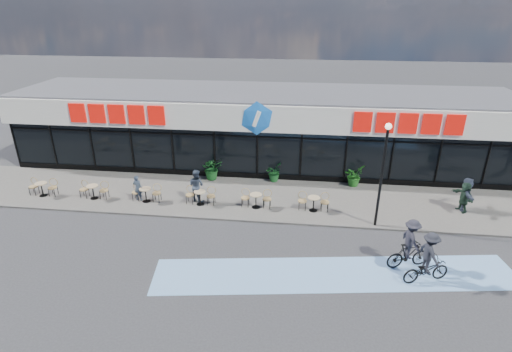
{
  "coord_description": "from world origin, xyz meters",
  "views": [
    {
      "loc": [
        2.43,
        -14.36,
        9.7
      ],
      "look_at": [
        0.33,
        3.5,
        1.78
      ],
      "focal_mm": 28.0,
      "sensor_mm": 36.0,
      "label": 1
    }
  ],
  "objects_px": {
    "potted_plant_left": "(212,168)",
    "cyclist_a": "(410,247)",
    "potted_plant_right": "(354,176)",
    "lamp_post": "(383,167)",
    "bistro_set_0": "(43,187)",
    "pedestrian_a": "(464,197)",
    "pedestrian_b": "(466,194)",
    "potted_plant_mid": "(274,172)",
    "patron_right": "(196,185)",
    "patron_left": "(138,188)",
    "cyclist_b": "(428,262)"
  },
  "relations": [
    {
      "from": "lamp_post",
      "to": "potted_plant_mid",
      "type": "relative_size",
      "value": 4.68
    },
    {
      "from": "cyclist_a",
      "to": "cyclist_b",
      "type": "height_order",
      "value": "cyclist_a"
    },
    {
      "from": "potted_plant_left",
      "to": "potted_plant_mid",
      "type": "distance_m",
      "value": 3.59
    },
    {
      "from": "potted_plant_left",
      "to": "patron_left",
      "type": "height_order",
      "value": "patron_left"
    },
    {
      "from": "potted_plant_mid",
      "to": "cyclist_b",
      "type": "relative_size",
      "value": 0.5
    },
    {
      "from": "bistro_set_0",
      "to": "potted_plant_left",
      "type": "bearing_deg",
      "value": 20.2
    },
    {
      "from": "potted_plant_right",
      "to": "pedestrian_a",
      "type": "distance_m",
      "value": 5.6
    },
    {
      "from": "bistro_set_0",
      "to": "potted_plant_left",
      "type": "height_order",
      "value": "potted_plant_left"
    },
    {
      "from": "pedestrian_a",
      "to": "cyclist_b",
      "type": "height_order",
      "value": "cyclist_b"
    },
    {
      "from": "patron_right",
      "to": "pedestrian_a",
      "type": "xyz_separation_m",
      "value": [
        13.34,
        0.42,
        -0.08
      ]
    },
    {
      "from": "potted_plant_mid",
      "to": "cyclist_a",
      "type": "bearing_deg",
      "value": -51.64
    },
    {
      "from": "potted_plant_right",
      "to": "cyclist_b",
      "type": "xyz_separation_m",
      "value": [
        1.8,
        -8.15,
        0.16
      ]
    },
    {
      "from": "patron_left",
      "to": "pedestrian_a",
      "type": "xyz_separation_m",
      "value": [
        16.38,
        0.74,
        0.08
      ]
    },
    {
      "from": "pedestrian_b",
      "to": "cyclist_b",
      "type": "xyz_separation_m",
      "value": [
        -3.35,
        -5.87,
        -0.1
      ]
    },
    {
      "from": "potted_plant_right",
      "to": "patron_left",
      "type": "bearing_deg",
      "value": -164.33
    },
    {
      "from": "cyclist_b",
      "to": "pedestrian_a",
      "type": "bearing_deg",
      "value": 60.51
    },
    {
      "from": "patron_left",
      "to": "cyclist_b",
      "type": "bearing_deg",
      "value": 170.55
    },
    {
      "from": "patron_right",
      "to": "pedestrian_b",
      "type": "relative_size",
      "value": 1.01
    },
    {
      "from": "bistro_set_0",
      "to": "patron_right",
      "type": "height_order",
      "value": "patron_right"
    },
    {
      "from": "bistro_set_0",
      "to": "cyclist_a",
      "type": "height_order",
      "value": "cyclist_a"
    },
    {
      "from": "pedestrian_a",
      "to": "bistro_set_0",
      "type": "bearing_deg",
      "value": -106.34
    },
    {
      "from": "lamp_post",
      "to": "potted_plant_left",
      "type": "relative_size",
      "value": 3.72
    },
    {
      "from": "lamp_post",
      "to": "cyclist_a",
      "type": "height_order",
      "value": "lamp_post"
    },
    {
      "from": "potted_plant_left",
      "to": "cyclist_a",
      "type": "bearing_deg",
      "value": -37.57
    },
    {
      "from": "potted_plant_mid",
      "to": "cyclist_a",
      "type": "relative_size",
      "value": 0.5
    },
    {
      "from": "bistro_set_0",
      "to": "cyclist_b",
      "type": "distance_m",
      "value": 19.13
    },
    {
      "from": "bistro_set_0",
      "to": "potted_plant_mid",
      "type": "bearing_deg",
      "value": 15.19
    },
    {
      "from": "potted_plant_right",
      "to": "potted_plant_mid",
      "type": "bearing_deg",
      "value": 178.68
    },
    {
      "from": "lamp_post",
      "to": "potted_plant_left",
      "type": "height_order",
      "value": "lamp_post"
    },
    {
      "from": "bistro_set_0",
      "to": "pedestrian_a",
      "type": "height_order",
      "value": "pedestrian_a"
    },
    {
      "from": "potted_plant_right",
      "to": "pedestrian_a",
      "type": "relative_size",
      "value": 0.76
    },
    {
      "from": "potted_plant_left",
      "to": "potted_plant_mid",
      "type": "height_order",
      "value": "potted_plant_left"
    },
    {
      "from": "potted_plant_mid",
      "to": "potted_plant_left",
      "type": "bearing_deg",
      "value": -177.66
    },
    {
      "from": "bistro_set_0",
      "to": "lamp_post",
      "type": "bearing_deg",
      "value": -3.82
    },
    {
      "from": "potted_plant_right",
      "to": "patron_left",
      "type": "relative_size",
      "value": 0.85
    },
    {
      "from": "cyclist_b",
      "to": "patron_right",
      "type": "bearing_deg",
      "value": 152.39
    },
    {
      "from": "potted_plant_right",
      "to": "cyclist_a",
      "type": "height_order",
      "value": "cyclist_a"
    },
    {
      "from": "lamp_post",
      "to": "pedestrian_a",
      "type": "xyz_separation_m",
      "value": [
        4.47,
        1.9,
        -2.15
      ]
    },
    {
      "from": "pedestrian_a",
      "to": "pedestrian_b",
      "type": "height_order",
      "value": "pedestrian_b"
    },
    {
      "from": "potted_plant_right",
      "to": "cyclist_a",
      "type": "distance_m",
      "value": 7.44
    },
    {
      "from": "cyclist_a",
      "to": "potted_plant_mid",
      "type": "bearing_deg",
      "value": 128.36
    },
    {
      "from": "lamp_post",
      "to": "pedestrian_a",
      "type": "relative_size",
      "value": 3.14
    },
    {
      "from": "potted_plant_left",
      "to": "potted_plant_right",
      "type": "xyz_separation_m",
      "value": [
        8.11,
        0.04,
        -0.07
      ]
    },
    {
      "from": "potted_plant_mid",
      "to": "cyclist_a",
      "type": "distance_m",
      "value": 9.46
    },
    {
      "from": "potted_plant_left",
      "to": "cyclist_b",
      "type": "distance_m",
      "value": 12.81
    },
    {
      "from": "pedestrian_a",
      "to": "cyclist_a",
      "type": "height_order",
      "value": "cyclist_a"
    },
    {
      "from": "potted_plant_right",
      "to": "patron_left",
      "type": "height_order",
      "value": "patron_left"
    },
    {
      "from": "bistro_set_0",
      "to": "cyclist_a",
      "type": "distance_m",
      "value": 18.48
    },
    {
      "from": "potted_plant_right",
      "to": "pedestrian_b",
      "type": "xyz_separation_m",
      "value": [
        5.16,
        -2.28,
        0.26
      ]
    },
    {
      "from": "potted_plant_right",
      "to": "potted_plant_left",
      "type": "bearing_deg",
      "value": -179.7
    }
  ]
}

